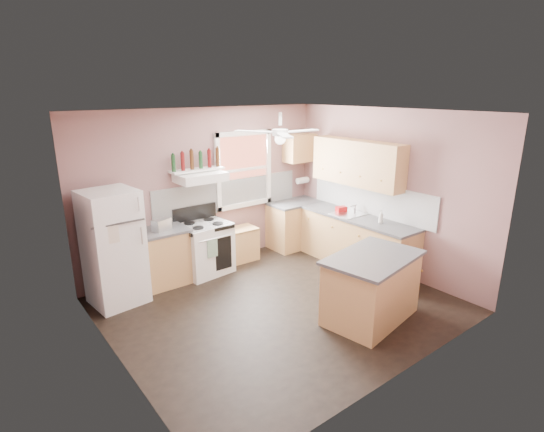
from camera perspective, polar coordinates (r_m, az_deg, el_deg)
floor at (r=6.23m, az=0.98°, el=-11.89°), size 4.50×4.50×0.00m
ceiling at (r=5.47m, az=1.13°, el=13.76°), size 4.50×4.50×0.00m
wall_back at (r=7.34m, az=-8.92°, el=3.68°), size 4.50×0.05×2.70m
wall_right at (r=7.30m, az=15.13°, el=3.23°), size 0.05×4.00×2.70m
wall_left at (r=4.70m, az=-21.18°, el=-4.79°), size 0.05×4.00×2.70m
backsplash_back at (r=7.57m, az=-5.73°, el=2.84°), size 2.90×0.03×0.55m
backsplash_right at (r=7.49m, az=13.03°, el=2.34°), size 0.03×2.60×0.55m
window_view at (r=7.64m, az=-3.90°, el=6.27°), size 1.00×0.02×1.20m
window_frame at (r=7.61m, az=-3.78°, el=6.24°), size 1.16×0.07×1.36m
refrigerator at (r=6.39m, az=-20.54°, el=-4.04°), size 0.77×0.76×1.66m
base_cabinet_left at (r=6.90m, az=-14.97°, el=-5.58°), size 0.90×0.60×0.86m
counter_left at (r=6.75m, az=-15.26°, el=-2.04°), size 0.92×0.62×0.04m
toaster at (r=6.69m, az=-14.63°, el=-1.15°), size 0.32×0.25×0.18m
stove at (r=7.18m, az=-9.01°, el=-4.32°), size 0.85×0.71×0.86m
range_hood at (r=6.94m, az=-9.57°, el=5.18°), size 0.78×0.50×0.14m
bottle_shelf at (r=7.03m, az=-10.08°, el=6.13°), size 0.90×0.26×0.03m
cart at (r=7.66m, az=-4.32°, el=-3.81°), size 0.61×0.42×0.60m
base_cabinet_corner at (r=8.30m, az=3.09°, el=-1.20°), size 1.00×0.60×0.86m
base_cabinet_right at (r=7.50m, az=11.27°, el=-3.50°), size 0.60×2.20×0.86m
counter_corner at (r=8.17m, az=3.14°, el=1.80°), size 1.02×0.62×0.04m
counter_right at (r=7.35m, az=11.41°, el=-0.23°), size 0.62×2.22×0.04m
sink at (r=7.47m, az=10.27°, el=0.24°), size 0.55×0.45×0.03m
faucet at (r=7.57m, az=11.12°, el=0.99°), size 0.03×0.03×0.14m
upper_cabinet_right at (r=7.38m, az=11.36°, el=7.03°), size 0.33×1.80×0.76m
upper_cabinet_corner at (r=8.20m, az=3.72°, el=9.12°), size 0.60×0.33×0.52m
paper_towel at (r=8.41m, az=4.12°, el=4.81°), size 0.26×0.12×0.12m
island at (r=5.87m, az=13.19°, el=-9.52°), size 1.37×1.00×0.86m
island_top at (r=5.69m, az=13.49°, el=-5.45°), size 1.46×1.08×0.04m
ceiling_fan_hub at (r=5.49m, az=1.11°, el=11.16°), size 0.20×0.20×0.08m
soap_bottle at (r=7.05m, az=14.45°, el=-0.10°), size 0.12×0.12×0.21m
red_caddy at (r=7.56m, az=9.30°, el=0.91°), size 0.21×0.16×0.10m
wine_bottles at (r=7.00m, az=-10.09°, el=7.42°), size 0.86×0.06×0.31m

